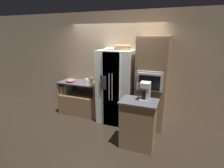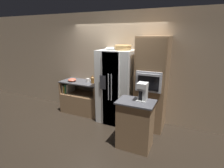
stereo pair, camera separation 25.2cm
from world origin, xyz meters
name	(u,v)px [view 1 (the left image)]	position (x,y,z in m)	size (l,w,h in m)	color
ground_plane	(110,120)	(0.00, 0.00, 0.00)	(20.00, 20.00, 0.00)	black
wall_back	(116,66)	(0.00, 0.45, 1.40)	(12.00, 0.06, 2.80)	tan
counter_left	(81,102)	(-0.97, 0.13, 0.35)	(1.19, 0.58, 0.94)	#93704C
refrigerator	(116,87)	(0.14, 0.07, 0.93)	(0.87, 0.73, 1.87)	silver
wall_oven	(151,84)	(1.03, 0.11, 1.10)	(0.69, 0.68, 2.20)	#93704C
island_counter	(138,124)	(0.95, -0.82, 0.50)	(0.72, 0.51, 1.00)	#93704C
wicker_basket	(123,47)	(0.29, 0.13, 1.93)	(0.41, 0.41, 0.12)	tan
fruit_bowl	(110,48)	(0.01, 0.02, 1.90)	(0.24, 0.24, 0.07)	white
bottle_tall	(92,80)	(-0.58, 0.11, 1.04)	(0.09, 0.09, 0.21)	brown
mug	(87,81)	(-0.76, 0.18, 0.99)	(0.13, 0.10, 0.10)	silver
mixing_bowl	(70,81)	(-1.20, 0.03, 0.98)	(0.24, 0.24, 0.09)	#DB664C
coffee_maker	(146,90)	(1.06, -0.74, 1.19)	(0.18, 0.21, 0.36)	white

